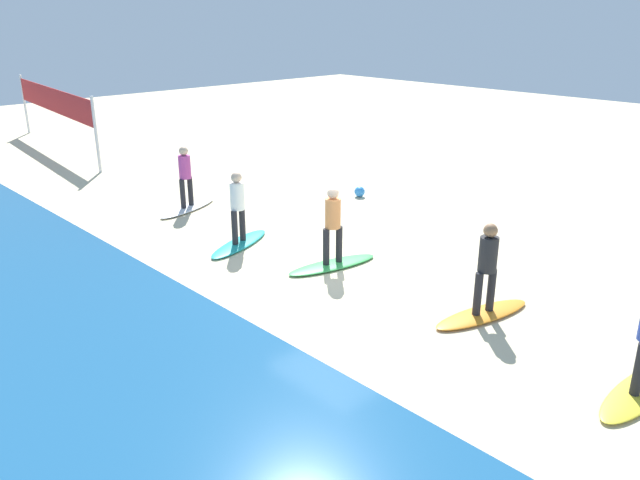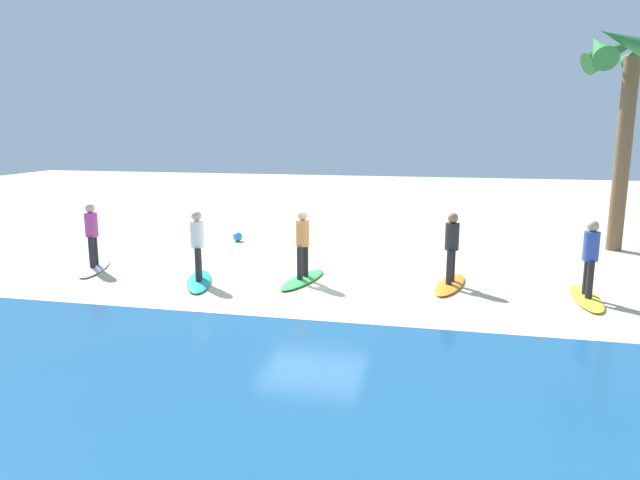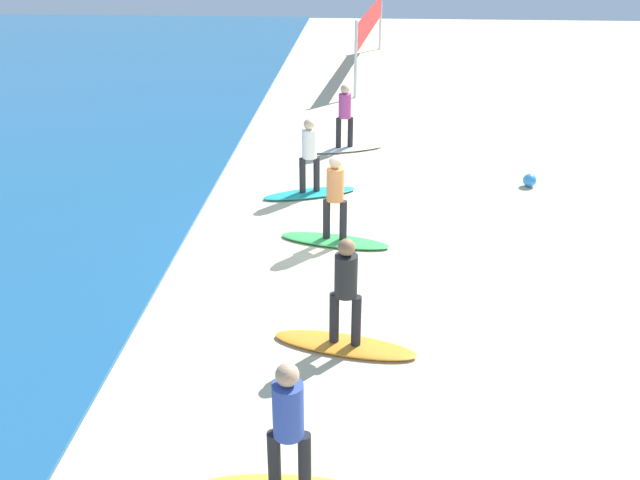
# 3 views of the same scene
# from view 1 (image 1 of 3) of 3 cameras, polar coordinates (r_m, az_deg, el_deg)

# --- Properties ---
(ground_plane) EXTENTS (60.00, 60.00, 0.00)m
(ground_plane) POSITION_cam_1_polar(r_m,az_deg,el_deg) (13.22, 2.23, -2.54)
(ground_plane) COLOR beige
(surfboard_yellow) EXTENTS (0.60, 2.11, 0.09)m
(surfboard_yellow) POSITION_cam_1_polar(r_m,az_deg,el_deg) (10.12, 26.87, -12.19)
(surfboard_yellow) COLOR yellow
(surfboard_yellow) RESTS_ON ground
(surfboard_orange) EXTENTS (0.97, 2.17, 0.09)m
(surfboard_orange) POSITION_cam_1_polar(r_m,az_deg,el_deg) (11.52, 14.48, -6.53)
(surfboard_orange) COLOR orange
(surfboard_orange) RESTS_ON ground
(surfer_orange) EXTENTS (0.32, 0.45, 1.64)m
(surfer_orange) POSITION_cam_1_polar(r_m,az_deg,el_deg) (11.13, 14.92, -1.95)
(surfer_orange) COLOR #232328
(surfer_orange) RESTS_ON surfboard_orange
(surfboard_green) EXTENTS (0.96, 2.17, 0.09)m
(surfboard_green) POSITION_cam_1_polar(r_m,az_deg,el_deg) (13.26, 1.14, -2.25)
(surfboard_green) COLOR green
(surfboard_green) RESTS_ON ground
(surfer_green) EXTENTS (0.32, 0.45, 1.64)m
(surfer_green) POSITION_cam_1_polar(r_m,az_deg,el_deg) (12.91, 1.17, 1.82)
(surfer_green) COLOR #232328
(surfer_green) RESTS_ON surfboard_green
(surfboard_teal) EXTENTS (1.28, 2.16, 0.09)m
(surfboard_teal) POSITION_cam_1_polar(r_m,az_deg,el_deg) (14.55, -7.31, -0.33)
(surfboard_teal) COLOR teal
(surfboard_teal) RESTS_ON ground
(surfer_teal) EXTENTS (0.32, 0.44, 1.64)m
(surfer_teal) POSITION_cam_1_polar(r_m,az_deg,el_deg) (14.24, -7.48, 3.41)
(surfer_teal) COLOR #232328
(surfer_teal) RESTS_ON surfboard_teal
(surfboard_white) EXTENTS (1.20, 2.17, 0.09)m
(surfboard_white) POSITION_cam_1_polar(r_m,az_deg,el_deg) (17.44, -11.88, 2.86)
(surfboard_white) COLOR white
(surfboard_white) RESTS_ON ground
(surfer_white) EXTENTS (0.32, 0.44, 1.64)m
(surfer_white) POSITION_cam_1_polar(r_m,az_deg,el_deg) (17.18, -12.12, 6.02)
(surfer_white) COLOR #232328
(surfer_white) RESTS_ON surfboard_white
(volleyball_net) EXTENTS (9.05, 1.01, 2.50)m
(volleyball_net) POSITION_cam_1_polar(r_m,az_deg,el_deg) (26.28, -22.99, 11.34)
(volleyball_net) COLOR silver
(volleyball_net) RESTS_ON ground
(beach_ball) EXTENTS (0.30, 0.30, 0.30)m
(beach_ball) POSITION_cam_1_polar(r_m,az_deg,el_deg) (18.27, 3.60, 4.39)
(beach_ball) COLOR #338CE5
(beach_ball) RESTS_ON ground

